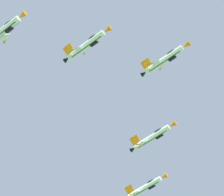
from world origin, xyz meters
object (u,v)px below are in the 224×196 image
object	(u,v)px
fighter_jet_lead	(165,59)
fighter_jet_left_wing	(153,137)
fighter_jet_left_outer	(146,187)
fighter_jet_right_wing	(87,45)
fighter_jet_right_outer	(2,31)

from	to	relation	value
fighter_jet_lead	fighter_jet_left_wing	size ratio (longest dim) A/B	1.00
fighter_jet_left_outer	fighter_jet_right_wing	bearing A→B (deg)	17.58
fighter_jet_lead	fighter_jet_right_outer	size ratio (longest dim) A/B	1.00
fighter_jet_left_wing	fighter_jet_lead	bearing A→B (deg)	44.28
fighter_jet_left_wing	fighter_jet_right_wing	bearing A→B (deg)	3.58
fighter_jet_lead	fighter_jet_right_outer	distance (m)	43.79
fighter_jet_lead	fighter_jet_right_wing	distance (m)	21.56
fighter_jet_lead	fighter_jet_left_wing	world-z (taller)	fighter_jet_lead
fighter_jet_left_outer	fighter_jet_right_outer	bearing A→B (deg)	0.59
fighter_jet_left_outer	fighter_jet_right_outer	distance (m)	64.58
fighter_jet_lead	fighter_jet_right_outer	bearing A→B (deg)	-40.59
fighter_jet_right_wing	fighter_jet_right_outer	bearing A→B (deg)	-40.61
fighter_jet_lead	fighter_jet_right_wing	xyz separation A→B (m)	(-20.84, -5.54, -0.13)
fighter_jet_left_wing	fighter_jet_right_outer	bearing A→B (deg)	-14.00
fighter_jet_left_wing	fighter_jet_left_outer	world-z (taller)	fighter_jet_left_outer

